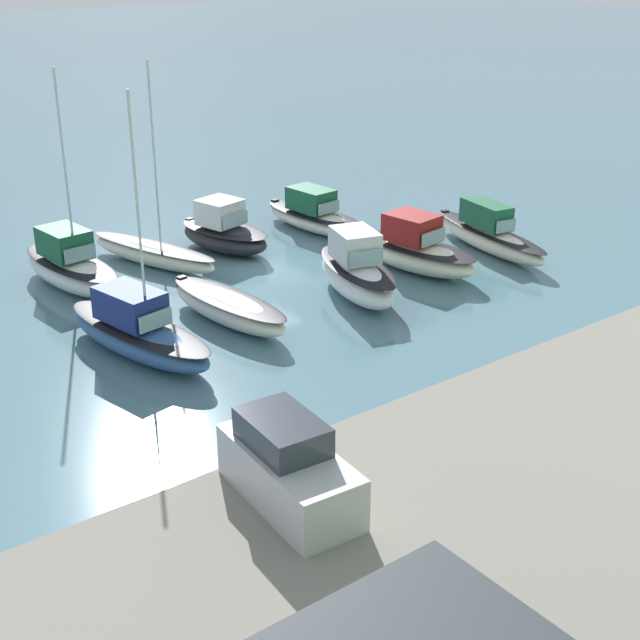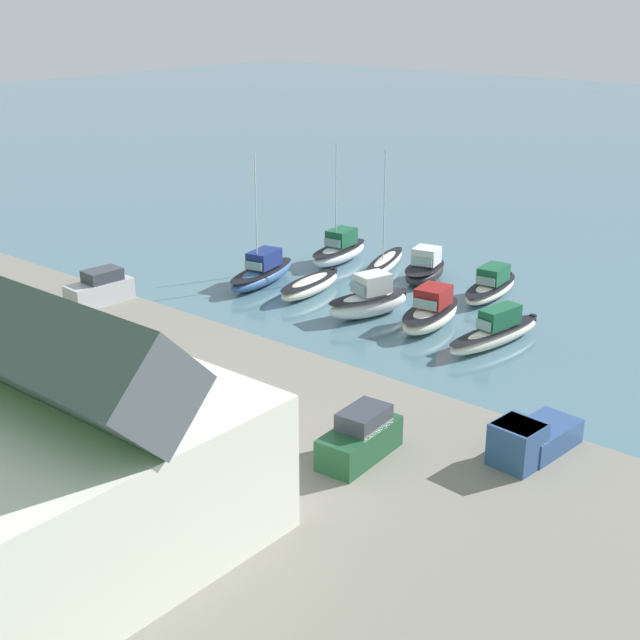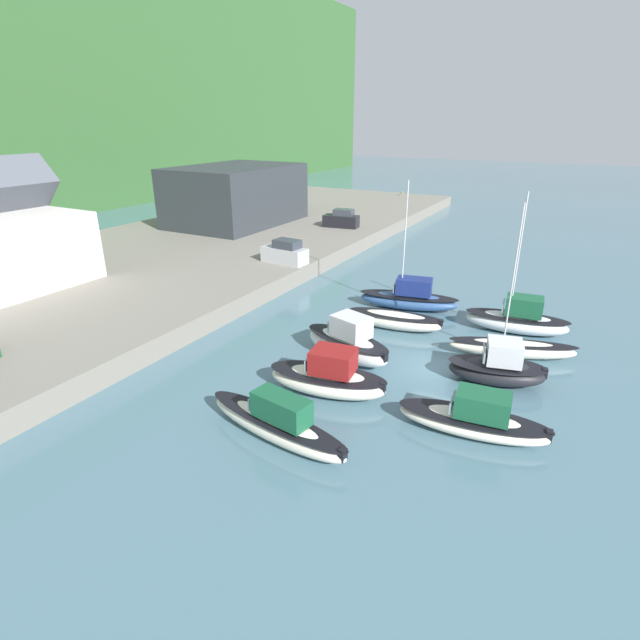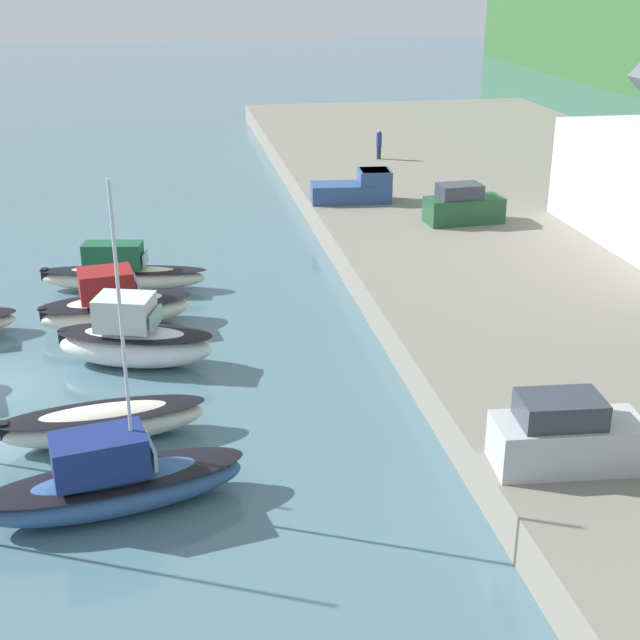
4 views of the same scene
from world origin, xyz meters
name	(u,v)px [view 3 (image 3 of 4)]	position (x,y,z in m)	size (l,w,h in m)	color
ground_plane	(433,369)	(0.00, 0.00, 0.00)	(320.00, 320.00, 0.00)	slate
quay_promenade	(93,283)	(0.00, 29.72, 0.74)	(119.54, 29.27, 1.47)	gray
yacht_club_building	(236,195)	(24.00, 32.62, 4.93)	(16.04, 11.19, 6.91)	#2D3338
moored_boat_0	(277,423)	(-10.25, 4.28, 0.85)	(2.93, 8.26, 2.36)	white
moored_boat_1	(328,377)	(-5.48, 4.13, 0.95)	(3.38, 6.81, 2.61)	white
moored_boat_2	(348,343)	(-1.23, 5.05, 1.07)	(3.93, 6.61, 2.88)	white
moored_boat_3	(395,320)	(4.66, 4.16, 0.65)	(2.58, 6.88, 1.21)	white
moored_boat_4	(409,298)	(8.86, 4.65, 0.91)	(3.60, 7.87, 9.70)	#33568E
moored_boat_5	(475,419)	(-5.47, -3.57, 0.78)	(2.84, 7.20, 2.19)	white
moored_boat_6	(498,368)	(0.09, -3.58, 0.92)	(3.60, 5.70, 2.54)	black
moored_boat_7	(512,348)	(3.88, -3.77, 0.62)	(3.78, 7.74, 9.43)	white
moored_boat_8	(518,319)	(8.06, -3.41, 0.97)	(2.94, 7.01, 9.51)	white
parked_car_1	(342,219)	(27.95, 19.99, 2.39)	(2.37, 4.41, 2.16)	black
parked_car_2	(285,253)	(11.05, 17.32, 2.39)	(2.12, 4.33, 2.16)	#B7B7BC
dog_on_quay	(402,193)	(56.60, 22.75, 1.93)	(0.83, 0.70, 0.68)	tan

